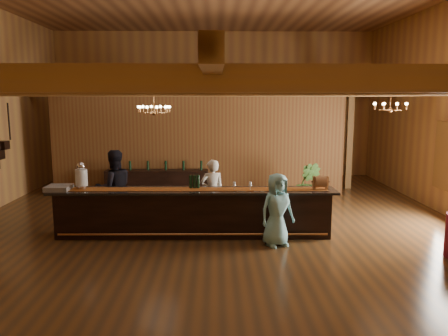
{
  "coord_description": "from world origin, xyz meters",
  "views": [
    {
      "loc": [
        0.03,
        -9.95,
        3.0
      ],
      "look_at": [
        0.24,
        0.86,
        1.28
      ],
      "focal_mm": 35.0,
      "sensor_mm": 36.0,
      "label": 1
    }
  ],
  "objects_px": {
    "chandelier_left": "(154,109)",
    "staff_second": "(114,188)",
    "guest": "(277,210)",
    "beverage_dispenser": "(81,176)",
    "chandelier_right": "(390,106)",
    "backbar_shelf": "(157,184)",
    "floor_plant": "(308,183)",
    "tasting_bar": "(194,212)",
    "raffle_drum": "(320,182)",
    "bartender": "(212,192)"
  },
  "relations": [
    {
      "from": "chandelier_left",
      "to": "staff_second",
      "type": "height_order",
      "value": "chandelier_left"
    },
    {
      "from": "guest",
      "to": "beverage_dispenser",
      "type": "bearing_deg",
      "value": 146.74
    },
    {
      "from": "staff_second",
      "to": "guest",
      "type": "distance_m",
      "value": 3.93
    },
    {
      "from": "chandelier_left",
      "to": "chandelier_right",
      "type": "xyz_separation_m",
      "value": [
        5.69,
        -0.52,
        0.08
      ]
    },
    {
      "from": "chandelier_left",
      "to": "backbar_shelf",
      "type": "bearing_deg",
      "value": 96.83
    },
    {
      "from": "chandelier_right",
      "to": "guest",
      "type": "distance_m",
      "value": 3.98
    },
    {
      "from": "chandelier_left",
      "to": "staff_second",
      "type": "distance_m",
      "value": 2.19
    },
    {
      "from": "floor_plant",
      "to": "tasting_bar",
      "type": "bearing_deg",
      "value": -137.59
    },
    {
      "from": "raffle_drum",
      "to": "chandelier_right",
      "type": "distance_m",
      "value": 2.74
    },
    {
      "from": "staff_second",
      "to": "bartender",
      "type": "bearing_deg",
      "value": 155.98
    },
    {
      "from": "tasting_bar",
      "to": "chandelier_left",
      "type": "relative_size",
      "value": 7.8
    },
    {
      "from": "bartender",
      "to": "staff_second",
      "type": "relative_size",
      "value": 0.87
    },
    {
      "from": "chandelier_right",
      "to": "bartender",
      "type": "relative_size",
      "value": 0.51
    },
    {
      "from": "backbar_shelf",
      "to": "staff_second",
      "type": "distance_m",
      "value": 3.04
    },
    {
      "from": "floor_plant",
      "to": "staff_second",
      "type": "bearing_deg",
      "value": -157.46
    },
    {
      "from": "beverage_dispenser",
      "to": "chandelier_right",
      "type": "distance_m",
      "value": 7.32
    },
    {
      "from": "chandelier_right",
      "to": "bartender",
      "type": "height_order",
      "value": "chandelier_right"
    },
    {
      "from": "raffle_drum",
      "to": "bartender",
      "type": "relative_size",
      "value": 0.22
    },
    {
      "from": "chandelier_right",
      "to": "floor_plant",
      "type": "xyz_separation_m",
      "value": [
        -1.53,
        1.79,
        -2.21
      ]
    },
    {
      "from": "raffle_drum",
      "to": "floor_plant",
      "type": "distance_m",
      "value": 3.03
    },
    {
      "from": "chandelier_left",
      "to": "bartender",
      "type": "bearing_deg",
      "value": -26.56
    },
    {
      "from": "tasting_bar",
      "to": "guest",
      "type": "bearing_deg",
      "value": -20.95
    },
    {
      "from": "bartender",
      "to": "floor_plant",
      "type": "relative_size",
      "value": 1.29
    },
    {
      "from": "chandelier_left",
      "to": "chandelier_right",
      "type": "height_order",
      "value": "same"
    },
    {
      "from": "raffle_drum",
      "to": "staff_second",
      "type": "distance_m",
      "value": 4.75
    },
    {
      "from": "beverage_dispenser",
      "to": "bartender",
      "type": "xyz_separation_m",
      "value": [
        2.85,
        0.78,
        -0.54
      ]
    },
    {
      "from": "backbar_shelf",
      "to": "chandelier_right",
      "type": "distance_m",
      "value": 6.93
    },
    {
      "from": "bartender",
      "to": "guest",
      "type": "distance_m",
      "value": 2.06
    },
    {
      "from": "tasting_bar",
      "to": "floor_plant",
      "type": "height_order",
      "value": "floor_plant"
    },
    {
      "from": "chandelier_left",
      "to": "guest",
      "type": "bearing_deg",
      "value": -39.4
    },
    {
      "from": "staff_second",
      "to": "beverage_dispenser",
      "type": "bearing_deg",
      "value": 25.18
    },
    {
      "from": "bartender",
      "to": "floor_plant",
      "type": "distance_m",
      "value": 3.38
    },
    {
      "from": "staff_second",
      "to": "guest",
      "type": "xyz_separation_m",
      "value": [
        3.64,
        -1.47,
        -0.16
      ]
    },
    {
      "from": "beverage_dispenser",
      "to": "chandelier_left",
      "type": "height_order",
      "value": "chandelier_left"
    },
    {
      "from": "staff_second",
      "to": "guest",
      "type": "relative_size",
      "value": 1.21
    },
    {
      "from": "beverage_dispenser",
      "to": "chandelier_right",
      "type": "height_order",
      "value": "chandelier_right"
    },
    {
      "from": "tasting_bar",
      "to": "chandelier_right",
      "type": "distance_m",
      "value": 5.3
    },
    {
      "from": "chandelier_left",
      "to": "tasting_bar",
      "type": "bearing_deg",
      "value": -56.88
    },
    {
      "from": "backbar_shelf",
      "to": "chandelier_left",
      "type": "height_order",
      "value": "chandelier_left"
    },
    {
      "from": "raffle_drum",
      "to": "chandelier_right",
      "type": "relative_size",
      "value": 0.42
    },
    {
      "from": "raffle_drum",
      "to": "chandelier_left",
      "type": "bearing_deg",
      "value": 156.25
    },
    {
      "from": "raffle_drum",
      "to": "chandelier_right",
      "type": "height_order",
      "value": "chandelier_right"
    },
    {
      "from": "raffle_drum",
      "to": "staff_second",
      "type": "relative_size",
      "value": 0.19
    },
    {
      "from": "guest",
      "to": "floor_plant",
      "type": "distance_m",
      "value": 3.82
    },
    {
      "from": "bartender",
      "to": "floor_plant",
      "type": "bearing_deg",
      "value": -159.37
    },
    {
      "from": "bartender",
      "to": "guest",
      "type": "xyz_separation_m",
      "value": [
        1.34,
        -1.56,
        -0.03
      ]
    },
    {
      "from": "chandelier_left",
      "to": "bartender",
      "type": "height_order",
      "value": "chandelier_left"
    },
    {
      "from": "backbar_shelf",
      "to": "staff_second",
      "type": "bearing_deg",
      "value": -101.97
    },
    {
      "from": "beverage_dispenser",
      "to": "chandelier_left",
      "type": "distance_m",
      "value": 2.5
    },
    {
      "from": "tasting_bar",
      "to": "raffle_drum",
      "type": "relative_size",
      "value": 18.36
    }
  ]
}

